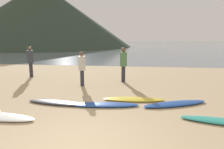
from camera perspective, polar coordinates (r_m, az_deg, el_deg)
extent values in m
cube|color=tan|center=(13.88, 1.97, 0.66)|extent=(120.00, 120.00, 0.20)
cube|color=slate|center=(65.85, 6.15, 8.46)|extent=(140.00, 100.00, 0.01)
cone|color=#28382B|center=(53.12, -19.03, 15.52)|extent=(42.61, 42.61, 14.87)
ellipsoid|color=#333338|center=(7.26, -14.81, -7.70)|extent=(2.34, 0.74, 0.09)
ellipsoid|color=#1E479E|center=(6.84, -2.85, -8.48)|extent=(2.51, 0.74, 0.09)
ellipsoid|color=yellow|center=(7.45, 6.17, -6.97)|extent=(2.26, 0.68, 0.08)
ellipsoid|color=#1E479E|center=(7.23, 17.41, -7.89)|extent=(2.37, 1.38, 0.09)
cylinder|color=#2D2D38|center=(9.61, -8.43, -0.99)|extent=(0.18, 0.18, 0.75)
cylinder|color=beige|center=(9.50, -8.54, 3.17)|extent=(0.33, 0.33, 0.65)
sphere|color=brown|center=(9.45, -8.61, 5.77)|extent=(0.21, 0.21, 0.21)
cylinder|color=#2D2D38|center=(10.31, 3.22, 0.09)|extent=(0.20, 0.20, 0.82)
cylinder|color=#4C7A4C|center=(10.20, 3.27, 4.35)|extent=(0.36, 0.36, 0.72)
sphere|color=brown|center=(10.16, 3.30, 7.00)|extent=(0.23, 0.23, 0.23)
cylinder|color=#2D2D38|center=(12.52, -21.91, 1.19)|extent=(0.20, 0.20, 0.82)
cylinder|color=#333842|center=(12.43, -22.15, 4.67)|extent=(0.36, 0.36, 0.71)
sphere|color=brown|center=(12.39, -22.30, 6.84)|extent=(0.23, 0.23, 0.23)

